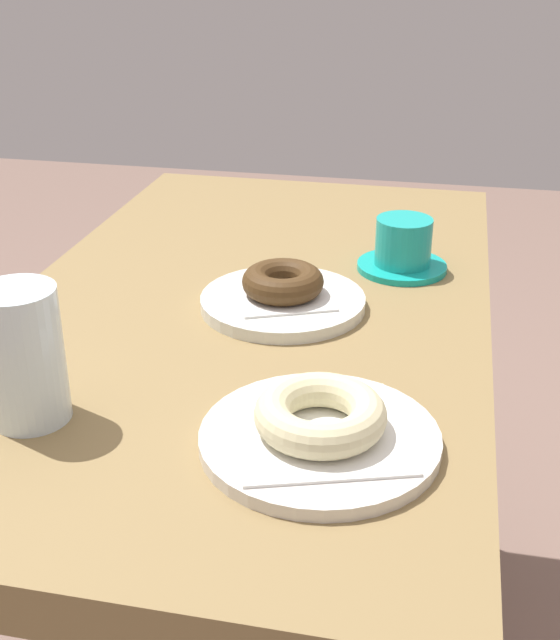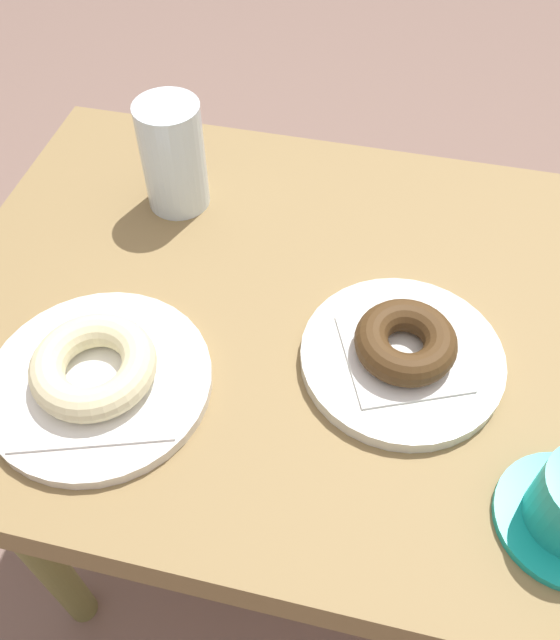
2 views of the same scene
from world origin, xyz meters
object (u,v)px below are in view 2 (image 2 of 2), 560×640
Objects in this scene: plate_sugar_ring at (99,381)px; water_glass at (173,156)px; donut_sugar_ring at (93,366)px; donut_chocolate_ring at (406,342)px; plate_chocolate_ring at (402,358)px.

plate_sugar_ring is 1.64× the size of water_glass.
donut_sugar_ring is 0.30m from donut_chocolate_ring.
plate_chocolate_ring is 2.03× the size of donut_chocolate_ring.
plate_chocolate_ring reaches higher than plate_sugar_ring.
water_glass reaches higher than donut_sugar_ring.
donut_sugar_ring is 0.59× the size of plate_chocolate_ring.
donut_sugar_ring is 0.31m from plate_chocolate_ring.
plate_sugar_ring is 1.83× the size of donut_sugar_ring.
donut_sugar_ring is 1.20× the size of donut_chocolate_ring.
plate_sugar_ring is 0.29m from water_glass.
plate_sugar_ring is at bearing 92.25° from water_glass.
donut_chocolate_ring reaches higher than plate_sugar_ring.
donut_sugar_ring is 0.89× the size of water_glass.
plate_sugar_ring is at bearing 18.23° from donut_chocolate_ring.
plate_sugar_ring is 0.31m from donut_chocolate_ring.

